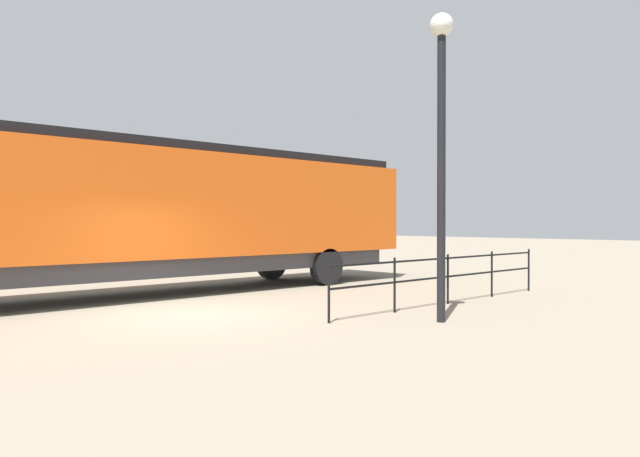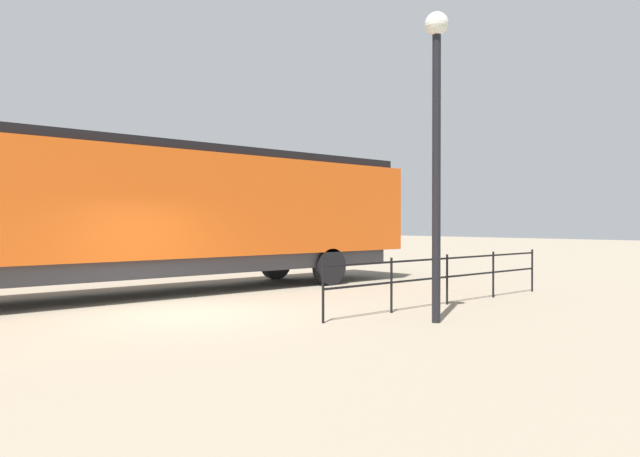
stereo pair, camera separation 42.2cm
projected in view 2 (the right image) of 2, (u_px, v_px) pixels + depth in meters
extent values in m
plane|color=gray|center=(186.00, 314.00, 12.28)|extent=(120.00, 120.00, 0.00)
cube|color=#D15114|center=(136.00, 205.00, 15.27)|extent=(2.94, 17.21, 2.67)
cube|color=black|center=(340.00, 221.00, 20.08)|extent=(2.82, 2.79, 1.87)
cube|color=black|center=(135.00, 148.00, 15.25)|extent=(2.64, 16.52, 0.24)
cube|color=#38383D|center=(136.00, 266.00, 15.28)|extent=(2.64, 15.83, 0.45)
cylinder|color=black|center=(276.00, 262.00, 19.94)|extent=(0.30, 1.10, 1.10)
cylinder|color=black|center=(329.00, 267.00, 17.97)|extent=(0.30, 1.10, 1.10)
cylinder|color=black|center=(436.00, 177.00, 11.22)|extent=(0.16, 0.16, 5.46)
sphere|color=silver|center=(437.00, 24.00, 11.19)|extent=(0.44, 0.44, 0.44)
cube|color=black|center=(447.00, 258.00, 13.72)|extent=(0.04, 7.66, 0.04)
cube|color=black|center=(447.00, 277.00, 13.72)|extent=(0.04, 7.66, 0.04)
cylinder|color=black|center=(323.00, 292.00, 11.17)|extent=(0.05, 0.05, 1.15)
cylinder|color=black|center=(391.00, 285.00, 12.45)|extent=(0.05, 0.05, 1.15)
cylinder|color=black|center=(447.00, 279.00, 13.72)|extent=(0.05, 0.05, 1.15)
cylinder|color=black|center=(493.00, 275.00, 15.00)|extent=(0.05, 0.05, 1.15)
cylinder|color=black|center=(532.00, 270.00, 16.28)|extent=(0.05, 0.05, 1.15)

